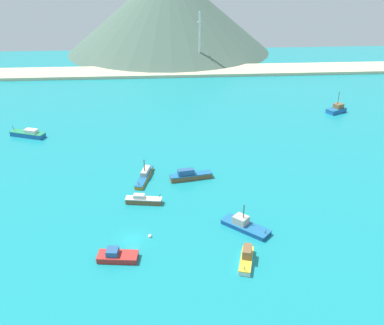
% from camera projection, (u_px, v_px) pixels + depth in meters
% --- Properties ---
extents(ground, '(260.00, 280.00, 0.50)m').
position_uv_depth(ground, '(138.00, 168.00, 109.02)').
color(ground, teal).
extents(fishing_boat_0, '(4.31, 11.09, 4.82)m').
position_uv_depth(fishing_boat_0, '(145.00, 176.00, 103.36)').
color(fishing_boat_0, orange).
rests_on(fishing_boat_0, ground).
extents(fishing_boat_1, '(7.93, 3.01, 2.50)m').
position_uv_depth(fishing_boat_1, '(143.00, 200.00, 93.31)').
color(fishing_boat_1, brown).
rests_on(fishing_boat_1, ground).
extents(fishing_boat_2, '(7.33, 3.79, 2.15)m').
position_uv_depth(fishing_boat_2, '(117.00, 256.00, 76.47)').
color(fishing_boat_2, red).
rests_on(fishing_boat_2, ground).
extents(fishing_boat_3, '(9.35, 9.02, 5.19)m').
position_uv_depth(fishing_boat_3, '(245.00, 225.00, 84.85)').
color(fishing_boat_3, '#14478C').
rests_on(fishing_boat_3, ground).
extents(fishing_boat_4, '(10.72, 6.43, 2.83)m').
position_uv_depth(fishing_boat_4, '(28.00, 134.00, 126.06)').
color(fishing_boat_4, '#1E5BA8').
rests_on(fishing_boat_4, ground).
extents(fishing_boat_5, '(3.93, 7.47, 2.63)m').
position_uv_depth(fishing_boat_5, '(247.00, 258.00, 75.69)').
color(fishing_boat_5, silver).
rests_on(fishing_boat_5, ground).
extents(fishing_boat_6, '(7.49, 6.11, 7.07)m').
position_uv_depth(fishing_boat_6, '(337.00, 109.00, 144.48)').
color(fishing_boat_6, '#1E5BA8').
rests_on(fishing_boat_6, ground).
extents(fishing_boat_7, '(10.27, 3.95, 2.68)m').
position_uv_depth(fishing_boat_7, '(190.00, 175.00, 102.91)').
color(fishing_boat_7, brown).
rests_on(fishing_boat_7, ground).
extents(buoy_0, '(0.78, 0.78, 0.78)m').
position_uv_depth(buoy_0, '(150.00, 236.00, 82.68)').
color(buoy_0, silver).
rests_on(buoy_0, ground).
extents(beach_strip, '(247.00, 17.45, 1.20)m').
position_uv_depth(beach_strip, '(146.00, 72.00, 189.87)').
color(beach_strip, beige).
rests_on(beach_strip, ground).
extents(hill_central, '(104.30, 104.30, 41.40)m').
position_uv_depth(hill_central, '(168.00, 9.00, 222.46)').
color(hill_central, '#4C6656').
rests_on(hill_central, ground).
extents(radio_tower, '(2.48, 1.98, 24.75)m').
position_uv_depth(radio_tower, '(200.00, 40.00, 190.58)').
color(radio_tower, silver).
rests_on(radio_tower, ground).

